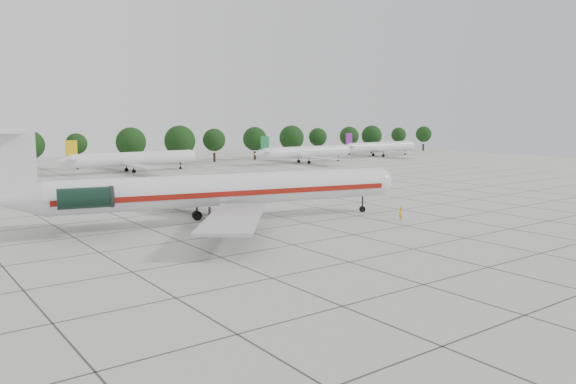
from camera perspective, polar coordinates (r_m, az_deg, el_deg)
name	(u,v)px	position (r m, az deg, el deg)	size (l,w,h in m)	color
ground	(307,223)	(65.21, 1.90, -3.18)	(260.00, 260.00, 0.00)	#BBBBB3
apron_joints	(239,207)	(77.35, -5.01, -1.49)	(170.00, 170.00, 0.02)	#383838
main_airliner	(208,190)	(64.84, -8.08, 0.19)	(46.80, 36.23, 11.10)	silver
ground_crew	(400,214)	(68.12, 11.34, -2.17)	(0.59, 0.39, 1.61)	gold
bg_airliner_c	(133,159)	(129.75, -15.45, 3.25)	(28.24, 27.20, 7.40)	silver
bg_airliner_d	(306,152)	(149.30, 1.86, 4.06)	(28.24, 27.20, 7.40)	silver
bg_airliner_e	(380,147)	(177.37, 9.36, 4.53)	(28.24, 27.20, 7.40)	silver
tree_line	(30,145)	(138.23, -24.77, 4.35)	(249.86, 8.44, 10.22)	#332114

